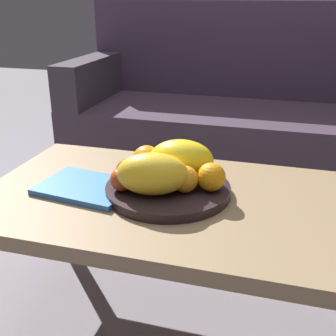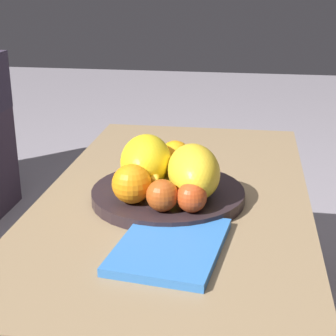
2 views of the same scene
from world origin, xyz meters
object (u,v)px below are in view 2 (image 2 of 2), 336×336
banana_bunch (149,175)px  magazine (170,246)px  coffee_table (176,211)px  orange_front (132,184)px  apple_left (192,197)px  melon_smaller_beside (146,161)px  melon_large_front (194,171)px  orange_left (183,167)px  fruit_bowl (168,195)px  orange_right (175,156)px  apple_right (162,195)px

banana_bunch → magazine: bearing=-160.2°
coffee_table → orange_front: 0.19m
apple_left → coffee_table: bearing=18.7°
apple_left → melon_smaller_beside: bearing=42.1°
melon_large_front → banana_bunch: bearing=74.7°
melon_smaller_beside → orange_left: 0.09m
fruit_bowl → banana_bunch: (0.00, 0.04, 0.04)m
fruit_bowl → apple_left: bearing=-149.2°
orange_right → apple_right: bearing=-178.5°
orange_left → banana_bunch: 0.08m
orange_left → magazine: (-0.28, -0.01, -0.05)m
orange_front → apple_right: (-0.03, -0.07, -0.01)m
coffee_table → apple_right: 0.19m
banana_bunch → magazine: size_ratio=0.67×
orange_right → banana_bunch: size_ratio=0.45×
melon_large_front → orange_front: melon_large_front is taller
fruit_bowl → orange_left: 0.07m
melon_large_front → banana_bunch: size_ratio=1.10×
apple_left → apple_right: apple_right is taller
orange_front → magazine: orange_front is taller
fruit_bowl → melon_large_front: (-0.02, -0.06, 0.07)m
melon_large_front → apple_left: size_ratio=2.99×
melon_smaller_beside → orange_right: bearing=-29.4°
orange_front → apple_right: orange_front is taller
melon_smaller_beside → melon_large_front: bearing=-112.7°
apple_right → orange_left: bearing=-7.0°
apple_left → magazine: size_ratio=0.25×
fruit_bowl → apple_left: size_ratio=5.49×
fruit_bowl → orange_left: bearing=-26.1°
orange_front → banana_bunch: 0.09m
apple_left → magazine: apple_left is taller
orange_left → magazine: 0.28m
melon_smaller_beside → apple_left: size_ratio=2.90×
banana_bunch → melon_large_front: bearing=-105.3°
coffee_table → banana_bunch: 0.12m
melon_smaller_beside → magazine: melon_smaller_beside is taller
coffee_table → orange_left: 0.11m
magazine → melon_large_front: bearing=1.7°
melon_large_front → apple_left: melon_large_front is taller
orange_front → orange_left: size_ratio=1.18×
melon_smaller_beside → fruit_bowl: bearing=-112.9°
apple_left → banana_bunch: bearing=44.0°
apple_left → banana_bunch: size_ratio=0.37×
orange_right → apple_right: size_ratio=1.16×
fruit_bowl → melon_large_front: size_ratio=1.84×
melon_smaller_beside → orange_left: size_ratio=2.54×
fruit_bowl → orange_front: bearing=141.9°
melon_large_front → orange_front: size_ratio=2.22×
orange_left → apple_right: size_ratio=1.07×
fruit_bowl → orange_front: (-0.08, 0.06, 0.05)m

